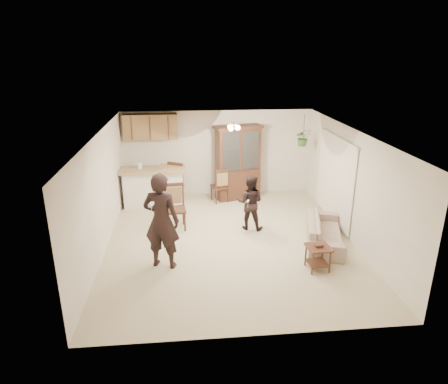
{
  "coord_description": "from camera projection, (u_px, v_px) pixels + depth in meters",
  "views": [
    {
      "loc": [
        -0.93,
        -8.19,
        4.14
      ],
      "look_at": [
        -0.09,
        0.4,
        1.05
      ],
      "focal_mm": 32.0,
      "sensor_mm": 36.0,
      "label": 1
    }
  ],
  "objects": [
    {
      "name": "ceiling_fixture",
      "position": [
        233.0,
        127.0,
        9.49
      ],
      "size": [
        0.36,
        0.36,
        0.2
      ],
      "primitive_type": null,
      "color": "#FFE7BF",
      "rests_on": "ceiling"
    },
    {
      "name": "side_table",
      "position": [
        318.0,
        257.0,
        7.89
      ],
      "size": [
        0.49,
        0.49,
        0.55
      ],
      "rotation": [
        0.0,
        0.0,
        0.08
      ],
      "color": "#311A12",
      "rests_on": "floor"
    },
    {
      "name": "wall_front",
      "position": [
        255.0,
        264.0,
        5.69
      ],
      "size": [
        5.5,
        0.02,
        2.5
      ],
      "primitive_type": "cube",
      "color": "beige",
      "rests_on": "ground"
    },
    {
      "name": "chair_hutch_right",
      "position": [
        220.0,
        192.0,
        11.46
      ],
      "size": [
        0.56,
        0.56,
        1.0
      ],
      "rotation": [
        0.0,
        0.0,
        3.45
      ],
      "color": "#311A12",
      "rests_on": "floor"
    },
    {
      "name": "controller_adult",
      "position": [
        151.0,
        205.0,
        7.18
      ],
      "size": [
        0.1,
        0.18,
        0.05
      ],
      "primitive_type": "cube",
      "rotation": [
        0.0,
        0.0,
        2.84
      ],
      "color": "white",
      "rests_on": "adult"
    },
    {
      "name": "vertical_blinds",
      "position": [
        334.0,
        180.0,
        9.88
      ],
      "size": [
        0.06,
        2.3,
        2.1
      ],
      "primitive_type": null,
      "color": "white",
      "rests_on": "wall_right"
    },
    {
      "name": "chair_bar",
      "position": [
        176.0,
        217.0,
        9.68
      ],
      "size": [
        0.53,
        0.53,
        1.1
      ],
      "rotation": [
        0.0,
        0.0,
        0.09
      ],
      "color": "#311A12",
      "rests_on": "floor"
    },
    {
      "name": "adult",
      "position": [
        162.0,
        225.0,
        7.81
      ],
      "size": [
        0.75,
        0.6,
        1.8
      ],
      "primitive_type": "imported",
      "rotation": [
        0.0,
        0.0,
        2.84
      ],
      "color": "black",
      "rests_on": "floor"
    },
    {
      "name": "chair_hutch_left",
      "position": [
        172.0,
        193.0,
        11.2
      ],
      "size": [
        0.7,
        0.7,
        1.17
      ],
      "rotation": [
        0.0,
        0.0,
        -0.5
      ],
      "color": "#311A12",
      "rests_on": "floor"
    },
    {
      "name": "wall_back",
      "position": [
        218.0,
        153.0,
        11.78
      ],
      "size": [
        5.5,
        0.02,
        2.5
      ],
      "primitive_type": "cube",
      "color": "beige",
      "rests_on": "ground"
    },
    {
      "name": "floor",
      "position": [
        230.0,
        241.0,
        9.16
      ],
      "size": [
        6.5,
        6.5,
        0.0
      ],
      "primitive_type": "plane",
      "color": "beige",
      "rests_on": "ground"
    },
    {
      "name": "child",
      "position": [
        250.0,
        203.0,
        9.57
      ],
      "size": [
        0.78,
        0.69,
        1.35
      ],
      "primitive_type": "imported",
      "rotation": [
        0.0,
        0.0,
        2.82
      ],
      "color": "black",
      "rests_on": "floor"
    },
    {
      "name": "wall_right",
      "position": [
        351.0,
        185.0,
        8.99
      ],
      "size": [
        0.02,
        6.5,
        2.5
      ],
      "primitive_type": "cube",
      "color": "beige",
      "rests_on": "ground"
    },
    {
      "name": "plant_cord",
      "position": [
        304.0,
        126.0,
        10.88
      ],
      "size": [
        0.01,
        0.01,
        0.65
      ],
      "primitive_type": "cylinder",
      "color": "black",
      "rests_on": "ceiling"
    },
    {
      "name": "hanging_plant",
      "position": [
        303.0,
        137.0,
        10.99
      ],
      "size": [
        0.43,
        0.37,
        0.48
      ],
      "primitive_type": "imported",
      "color": "#2A5321",
      "rests_on": "ceiling"
    },
    {
      "name": "sofa",
      "position": [
        325.0,
        228.0,
        8.94
      ],
      "size": [
        1.21,
        2.0,
        0.73
      ],
      "primitive_type": "imported",
      "rotation": [
        0.0,
        0.0,
        1.3
      ],
      "color": "#C0B29E",
      "rests_on": "floor"
    },
    {
      "name": "bar_top",
      "position": [
        153.0,
        170.0,
        10.84
      ],
      "size": [
        1.75,
        0.7,
        0.08
      ],
      "primitive_type": "cube",
      "color": "tan",
      "rests_on": "breakfast_bar"
    },
    {
      "name": "ceiling",
      "position": [
        230.0,
        133.0,
        8.31
      ],
      "size": [
        5.5,
        6.5,
        0.02
      ],
      "primitive_type": "cube",
      "color": "white",
      "rests_on": "wall_back"
    },
    {
      "name": "wall_left",
      "position": [
        102.0,
        193.0,
        8.48
      ],
      "size": [
        0.02,
        6.5,
        2.5
      ],
      "primitive_type": "cube",
      "color": "beige",
      "rests_on": "ground"
    },
    {
      "name": "controller_child",
      "position": [
        248.0,
        201.0,
        9.23
      ],
      "size": [
        0.07,
        0.12,
        0.04
      ],
      "primitive_type": "cube",
      "rotation": [
        0.0,
        0.0,
        2.82
      ],
      "color": "white",
      "rests_on": "child"
    },
    {
      "name": "breakfast_bar",
      "position": [
        154.0,
        189.0,
        11.02
      ],
      "size": [
        1.6,
        0.55,
        1.0
      ],
      "primitive_type": "cube",
      "color": "white",
      "rests_on": "floor"
    },
    {
      "name": "upper_cabinets",
      "position": [
        150.0,
        127.0,
        11.15
      ],
      "size": [
        1.5,
        0.34,
        0.7
      ],
      "primitive_type": "cube",
      "color": "brown",
      "rests_on": "wall_back"
    },
    {
      "name": "china_hutch",
      "position": [
        238.0,
        163.0,
        11.47
      ],
      "size": [
        1.44,
        0.85,
        2.13
      ],
      "rotation": [
        0.0,
        0.0,
        0.26
      ],
      "color": "#311A12",
      "rests_on": "floor"
    }
  ]
}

